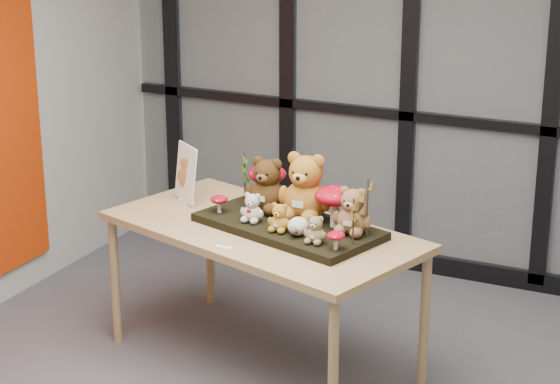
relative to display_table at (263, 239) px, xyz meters
The scene contains 22 objects.
room_shell 1.45m from the display_table, 50.88° to the right, with size 5.00×5.00×5.00m.
glass_partition 1.90m from the display_table, 67.13° to the left, with size 4.90×0.06×2.78m.
display_table is the anchor object (origin of this frame).
diorama_tray 0.16m from the display_table, ahead, with size 0.96×0.48×0.04m, color black.
bear_pooh_yellow 0.38m from the display_table, 33.42° to the left, with size 0.30×0.27×0.39m, color #AA6C21, non-canonical shape.
bear_brown_medium 0.31m from the display_table, 107.01° to the left, with size 0.25×0.22×0.32m, color #3F270E, non-canonical shape.
bear_tan_back 0.55m from the display_table, ahead, with size 0.20×0.18×0.27m, color #8D603A, non-canonical shape.
bear_small_yellow 0.26m from the display_table, 35.90° to the right, with size 0.12×0.11×0.16m, color #B78325, non-canonical shape.
bear_white_bow 0.20m from the display_table, 133.48° to the right, with size 0.13×0.12×0.17m, color silver, non-canonical shape.
bear_beige_small 0.46m from the display_table, 25.63° to the right, with size 0.12×0.11×0.16m, color #907F50, non-canonical shape.
plush_cream_hedgehog 0.33m from the display_table, 25.22° to the right, with size 0.08×0.07×0.10m, color #EDE6CD, non-canonical shape.
mushroom_back_left 0.36m from the display_table, 110.94° to the left, with size 0.21×0.21×0.23m, color #980413, non-canonical shape.
mushroom_back_right 0.44m from the display_table, 11.80° to the left, with size 0.21×0.21×0.23m, color #980413, non-canonical shape.
mushroom_front_left 0.31m from the display_table, behind, with size 0.09×0.09×0.10m, color #980413, non-canonical shape.
mushroom_front_right 0.57m from the display_table, 23.88° to the right, with size 0.09×0.09×0.10m, color #980413, non-canonical shape.
sprig_green_far_left 0.43m from the display_table, 131.91° to the left, with size 0.05×0.05×0.27m, color #183A0D, non-canonical shape.
sprig_green_mid_left 0.36m from the display_table, 108.13° to the left, with size 0.05×0.05×0.21m, color #183A0D, non-canonical shape.
sprig_dry_far_right 0.63m from the display_table, ahead, with size 0.05×0.05×0.30m, color brown, non-canonical shape.
sprig_dry_mid_right 0.61m from the display_table, 12.52° to the right, with size 0.05×0.05×0.23m, color brown, non-canonical shape.
sprig_green_centre 0.33m from the display_table, 57.47° to the left, with size 0.05×0.05×0.18m, color #183A0D, non-canonical shape.
sign_holder 0.64m from the display_table, 161.39° to the left, with size 0.22×0.17×0.33m.
label_card 0.34m from the display_table, 97.88° to the right, with size 0.09×0.03×0.00m, color white.
Camera 1 is at (1.52, -3.60, 2.60)m, focal length 65.00 mm.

